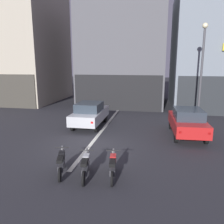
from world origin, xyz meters
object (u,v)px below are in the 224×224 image
motorcycle_black_row_leftmost (61,163)px  motorcycle_silver_row_left_mid (86,166)px  motorcycle_red_row_centre (113,166)px  car_red_parked_kerbside (187,121)px  street_lamp (202,65)px  car_silver_crossing_near (90,113)px

motorcycle_black_row_leftmost → motorcycle_silver_row_left_mid: same height
motorcycle_red_row_centre → car_red_parked_kerbside: bearing=59.5°
motorcycle_silver_row_left_mid → motorcycle_red_row_centre: bearing=9.3°
car_red_parked_kerbside → street_lamp: 4.22m
car_red_parked_kerbside → motorcycle_red_row_centre: size_ratio=2.51×
motorcycle_red_row_centre → motorcycle_black_row_leftmost: bearing=-178.0°
car_red_parked_kerbside → motorcycle_red_row_centre: car_red_parked_kerbside is taller
motorcycle_black_row_leftmost → motorcycle_silver_row_left_mid: (1.00, -0.10, 0.00)m
car_silver_crossing_near → motorcycle_silver_row_left_mid: 7.14m
motorcycle_black_row_leftmost → car_silver_crossing_near: bearing=96.9°
motorcycle_silver_row_left_mid → motorcycle_red_row_centre: 1.01m
car_red_parked_kerbside → street_lamp: size_ratio=0.62×
car_silver_crossing_near → motorcycle_black_row_leftmost: size_ratio=2.53×
street_lamp → motorcycle_black_row_leftmost: size_ratio=4.14×
street_lamp → motorcycle_silver_row_left_mid: 10.68m
car_silver_crossing_near → car_red_parked_kerbside: bearing=-9.0°
car_silver_crossing_near → car_red_parked_kerbside: 6.28m
car_silver_crossing_near → street_lamp: size_ratio=0.61×
motorcycle_silver_row_left_mid → motorcycle_black_row_leftmost: bearing=174.6°
motorcycle_black_row_leftmost → street_lamp: bearing=52.5°
car_silver_crossing_near → motorcycle_red_row_centre: 7.31m
street_lamp → motorcycle_silver_row_left_mid: street_lamp is taller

